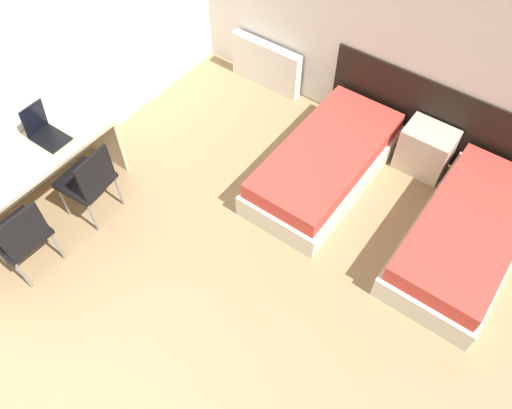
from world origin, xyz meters
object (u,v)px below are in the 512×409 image
object	(u,v)px
chair_near_notebook	(20,235)
laptop	(45,131)
bed_near_window	(325,163)
chair_near_laptop	(89,179)
bed_near_door	(466,236)
nightstand	(425,150)

from	to	relation	value
chair_near_notebook	laptop	size ratio (longest dim) A/B	2.47
bed_near_window	chair_near_notebook	size ratio (longest dim) A/B	2.15
chair_near_laptop	chair_near_notebook	xyz separation A→B (m)	(0.00, -0.77, 0.00)
bed_near_door	nightstand	bearing A→B (deg)	135.33
bed_near_door	laptop	xyz separation A→B (m)	(-3.57, -1.68, 0.58)
chair_near_notebook	laptop	world-z (taller)	laptop
nightstand	chair_near_laptop	bearing A→B (deg)	-133.24
bed_near_door	laptop	bearing A→B (deg)	-154.79
bed_near_door	nightstand	xyz separation A→B (m)	(-0.75, 0.75, 0.04)
laptop	chair_near_notebook	bearing A→B (deg)	-58.77
chair_near_laptop	bed_near_window	bearing A→B (deg)	42.33
bed_near_door	chair_near_notebook	distance (m)	3.95
chair_near_notebook	bed_near_door	bearing A→B (deg)	40.47
nightstand	laptop	size ratio (longest dim) A/B	1.47
chair_near_laptop	laptop	distance (m)	0.59
nightstand	laptop	world-z (taller)	laptop
nightstand	bed_near_door	bearing A→B (deg)	-44.67
bed_near_window	chair_near_notebook	xyz separation A→B (m)	(-1.56, -2.48, 0.28)
bed_near_window	laptop	xyz separation A→B (m)	(-2.06, -1.68, 0.58)
chair_near_notebook	chair_near_laptop	bearing A→B (deg)	91.50
bed_near_window	chair_near_notebook	distance (m)	2.94
bed_near_window	chair_near_notebook	world-z (taller)	chair_near_notebook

